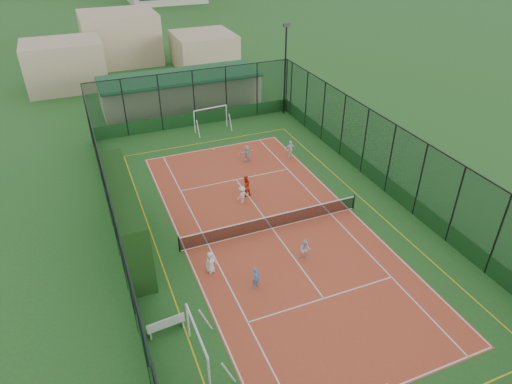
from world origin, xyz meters
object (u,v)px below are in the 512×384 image
(child_near_mid, at_px, (256,278))
(coach, at_px, (246,186))
(futsal_goal_far, at_px, (211,119))
(child_near_left, at_px, (210,262))
(white_bench, at_px, (166,323))
(child_far_right, at_px, (290,149))
(child_far_back, at_px, (247,154))
(clubhouse, at_px, (181,91))
(floodlight_ne, at_px, (285,70))
(futsal_goal_near, at_px, (198,346))
(child_near_right, at_px, (305,250))
(child_far_left, at_px, (242,195))

(child_near_mid, distance_m, coach, 8.89)
(futsal_goal_far, bearing_deg, child_near_left, -112.91)
(child_near_mid, bearing_deg, white_bench, 161.38)
(coach, bearing_deg, child_far_right, -151.89)
(white_bench, distance_m, child_far_back, 17.06)
(child_near_left, xyz_separation_m, child_far_right, (9.74, 10.28, 0.09))
(clubhouse, relative_size, child_near_left, 11.66)
(floodlight_ne, bearing_deg, child_far_back, -131.09)
(futsal_goal_near, distance_m, child_near_right, 8.58)
(clubhouse, distance_m, child_far_right, 14.96)
(clubhouse, relative_size, child_near_mid, 12.25)
(child_near_mid, relative_size, child_far_back, 0.92)
(futsal_goal_far, relative_size, child_far_back, 2.32)
(futsal_goal_near, relative_size, futsal_goal_far, 1.01)
(floodlight_ne, height_order, child_far_back, floodlight_ne)
(child_far_back, xyz_separation_m, coach, (-1.87, -4.59, 0.08))
(child_near_mid, relative_size, child_far_left, 0.99)
(clubhouse, distance_m, child_near_mid, 26.51)
(futsal_goal_near, bearing_deg, futsal_goal_far, -19.53)
(child_near_left, bearing_deg, clubhouse, 59.73)
(white_bench, relative_size, child_far_back, 1.30)
(clubhouse, relative_size, child_far_left, 12.09)
(floodlight_ne, height_order, futsal_goal_far, floodlight_ne)
(white_bench, bearing_deg, child_far_right, 41.21)
(coach, bearing_deg, white_bench, 43.21)
(futsal_goal_near, xyz_separation_m, child_far_left, (6.18, 11.02, -0.38))
(child_near_right, relative_size, coach, 0.86)
(floodlight_ne, height_order, futsal_goal_near, floodlight_ne)
(futsal_goal_near, distance_m, child_near_left, 5.77)
(clubhouse, relative_size, futsal_goal_near, 4.81)
(clubhouse, distance_m, coach, 17.89)
(floodlight_ne, xyz_separation_m, child_near_left, (-13.25, -18.93, -3.46))
(child_near_left, relative_size, child_far_left, 1.04)
(futsal_goal_near, bearing_deg, child_far_back, -28.49)
(futsal_goal_far, relative_size, child_near_left, 2.41)
(futsal_goal_near, relative_size, child_far_left, 2.51)
(child_far_right, bearing_deg, futsal_goal_near, 53.27)
(child_far_left, distance_m, child_far_right, 7.37)
(child_near_left, relative_size, child_near_right, 1.01)
(child_near_left, bearing_deg, futsal_goal_near, -132.00)
(child_near_left, bearing_deg, floodlight_ne, 35.56)
(clubhouse, height_order, child_near_right, clubhouse)
(white_bench, relative_size, coach, 1.17)
(child_near_mid, xyz_separation_m, child_near_right, (3.37, 1.05, 0.03))
(child_near_right, bearing_deg, futsal_goal_near, -118.08)
(child_far_left, bearing_deg, futsal_goal_near, 38.84)
(child_far_left, xyz_separation_m, child_far_right, (5.77, 4.58, 0.11))
(child_far_left, relative_size, coach, 0.83)
(clubhouse, relative_size, child_near_right, 11.74)
(child_near_mid, relative_size, child_far_right, 0.84)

